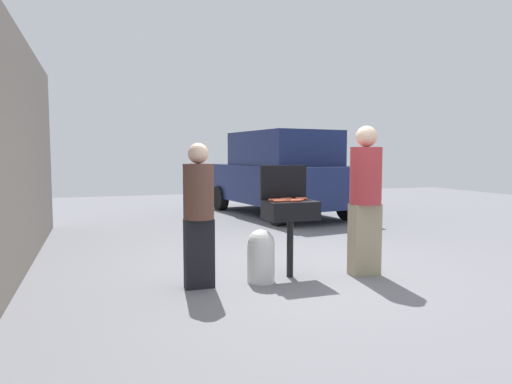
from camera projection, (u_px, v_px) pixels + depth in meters
name	position (u px, v px, depth m)	size (l,w,h in m)	color
ground_plane	(305.00, 275.00, 5.65)	(24.00, 24.00, 0.00)	slate
house_wall_side	(8.00, 152.00, 5.38)	(0.24, 8.00, 3.02)	slate
bbq_grill	(290.00, 213.00, 5.52)	(0.60, 0.44, 0.93)	black
grill_lid_open	(283.00, 182.00, 5.70)	(0.60, 0.05, 0.42)	black
hot_dog_0	(295.00, 201.00, 5.38)	(0.03, 0.03, 0.13)	#AD4228
hot_dog_1	(285.00, 199.00, 5.58)	(0.03, 0.03, 0.13)	#B74C33
hot_dog_2	(296.00, 200.00, 5.53)	(0.03, 0.03, 0.13)	#AD4228
hot_dog_3	(298.00, 200.00, 5.46)	(0.03, 0.03, 0.13)	#B74C33
hot_dog_4	(300.00, 198.00, 5.69)	(0.03, 0.03, 0.13)	#B74C33
hot_dog_5	(277.00, 200.00, 5.44)	(0.03, 0.03, 0.13)	#B74C33
hot_dog_6	(280.00, 201.00, 5.41)	(0.03, 0.03, 0.13)	#AD4228
hot_dog_7	(287.00, 199.00, 5.56)	(0.03, 0.03, 0.13)	#AD4228
hot_dog_8	(299.00, 200.00, 5.51)	(0.03, 0.03, 0.13)	#AD4228
hot_dog_9	(274.00, 200.00, 5.48)	(0.03, 0.03, 0.13)	#AD4228
hot_dog_10	(287.00, 199.00, 5.62)	(0.03, 0.03, 0.13)	#B74C33
hot_dog_11	(289.00, 201.00, 5.40)	(0.03, 0.03, 0.13)	#B74C33
hot_dog_12	(279.00, 201.00, 5.34)	(0.03, 0.03, 0.13)	#AD4228
hot_dog_13	(274.00, 200.00, 5.52)	(0.03, 0.03, 0.13)	#AD4228
hot_dog_14	(302.00, 199.00, 5.59)	(0.03, 0.03, 0.13)	#AD4228
propane_tank	(261.00, 255.00, 5.33)	(0.32, 0.32, 0.62)	silver
person_left	(199.00, 210.00, 5.07)	(0.34, 0.34, 1.60)	black
person_right	(365.00, 195.00, 5.62)	(0.38, 0.38, 1.82)	gray
parked_minivan	(280.00, 173.00, 11.24)	(2.55, 4.63, 2.02)	navy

